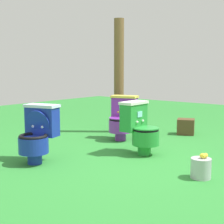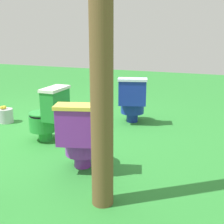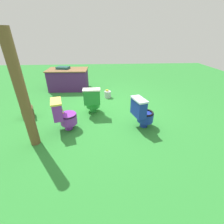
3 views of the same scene
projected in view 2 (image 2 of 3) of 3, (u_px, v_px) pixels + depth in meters
name	position (u px, v px, depth m)	size (l,w,h in m)	color
ground	(43.00, 133.00, 4.23)	(14.00, 14.00, 0.00)	#2D8433
toilet_green	(49.00, 114.00, 3.82)	(0.44, 0.50, 0.73)	green
toilet_purple	(80.00, 136.00, 3.03)	(0.58, 0.52, 0.73)	purple
toilet_blue	(132.00, 100.00, 4.59)	(0.58, 0.52, 0.73)	#192D9E
wooden_post	(102.00, 83.00, 2.24)	(0.18, 0.18, 2.06)	brown
lemon_bucket	(6.00, 115.00, 4.68)	(0.22, 0.22, 0.28)	#B7B7BF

